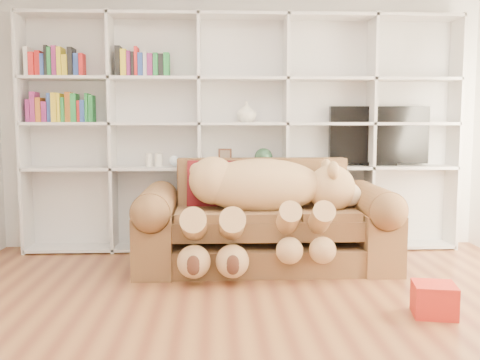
{
  "coord_description": "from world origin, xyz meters",
  "views": [
    {
      "loc": [
        -0.28,
        -3.16,
        1.31
      ],
      "look_at": [
        -0.06,
        1.63,
        0.79
      ],
      "focal_mm": 40.0,
      "sensor_mm": 36.0,
      "label": 1
    }
  ],
  "objects_px": {
    "tv": "(379,136)",
    "teddy_bear": "(263,197)",
    "sofa": "(265,226)",
    "gift_box": "(434,300)"
  },
  "relations": [
    {
      "from": "teddy_bear",
      "to": "gift_box",
      "type": "height_order",
      "value": "teddy_bear"
    },
    {
      "from": "gift_box",
      "to": "tv",
      "type": "xyz_separation_m",
      "value": [
        0.22,
        2.05,
        1.06
      ]
    },
    {
      "from": "gift_box",
      "to": "tv",
      "type": "distance_m",
      "value": 2.32
    },
    {
      "from": "sofa",
      "to": "tv",
      "type": "xyz_separation_m",
      "value": [
        1.25,
        0.7,
        0.8
      ]
    },
    {
      "from": "sofa",
      "to": "teddy_bear",
      "type": "height_order",
      "value": "teddy_bear"
    },
    {
      "from": "tv",
      "to": "teddy_bear",
      "type": "bearing_deg",
      "value": -145.37
    },
    {
      "from": "teddy_bear",
      "to": "gift_box",
      "type": "xyz_separation_m",
      "value": [
        1.07,
        -1.16,
        -0.55
      ]
    },
    {
      "from": "gift_box",
      "to": "tv",
      "type": "bearing_deg",
      "value": 83.83
    },
    {
      "from": "gift_box",
      "to": "sofa",
      "type": "bearing_deg",
      "value": 127.32
    },
    {
      "from": "teddy_bear",
      "to": "tv",
      "type": "xyz_separation_m",
      "value": [
        1.29,
        0.89,
        0.51
      ]
    }
  ]
}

